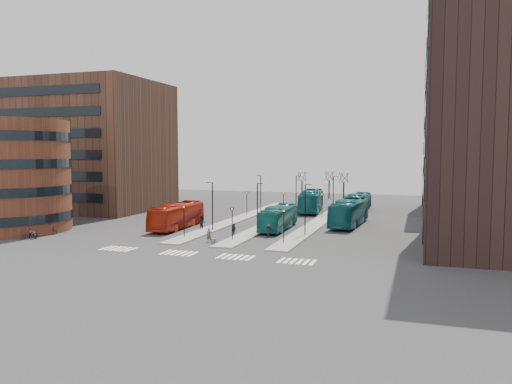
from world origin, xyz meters
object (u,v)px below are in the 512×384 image
(suitcase, at_px, (213,241))
(commuter_b, at_px, (234,230))
(commuter_a, at_px, (202,222))
(teal_bus_b, at_px, (311,201))
(traveller, at_px, (209,235))
(bicycle_far, at_px, (49,231))
(commuter_c, at_px, (268,231))
(red_bus, at_px, (177,216))
(bicycle_near, at_px, (28,236))
(teal_bus_a, at_px, (278,218))
(bicycle_mid, at_px, (32,234))
(teal_bus_d, at_px, (358,202))

(suitcase, distance_m, commuter_b, 5.32)
(suitcase, bearing_deg, commuter_a, 139.92)
(teal_bus_b, relative_size, traveller, 8.38)
(bicycle_far, bearing_deg, commuter_c, -92.71)
(commuter_a, bearing_deg, commuter_b, 169.93)
(teal_bus_b, distance_m, commuter_a, 25.11)
(teal_bus_b, xyz_separation_m, commuter_c, (0.52, -26.39, -1.04))
(teal_bus_b, bearing_deg, commuter_a, -118.55)
(suitcase, xyz_separation_m, red_bus, (-8.94, 8.79, 1.37))
(bicycle_near, bearing_deg, teal_bus_a, -82.30)
(bicycle_far, bearing_deg, suitcase, -104.80)
(bicycle_near, xyz_separation_m, bicycle_mid, (0.00, 0.71, 0.11))
(bicycle_near, bearing_deg, teal_bus_b, -59.64)
(teal_bus_a, bearing_deg, teal_bus_d, 71.28)
(commuter_a, bearing_deg, red_bus, 22.60)
(bicycle_far, bearing_deg, teal_bus_d, -59.16)
(red_bus, bearing_deg, traveller, -46.98)
(red_bus, height_order, commuter_c, red_bus)
(red_bus, distance_m, commuter_c, 13.81)
(traveller, height_order, commuter_a, commuter_a)
(red_bus, relative_size, commuter_b, 7.82)
(red_bus, bearing_deg, teal_bus_d, 50.22)
(bicycle_near, bearing_deg, bicycle_far, -24.88)
(teal_bus_a, relative_size, bicycle_mid, 6.05)
(teal_bus_b, bearing_deg, bicycle_mid, -131.87)
(bicycle_mid, bearing_deg, suitcase, -71.92)
(teal_bus_b, distance_m, bicycle_mid, 43.73)
(traveller, bearing_deg, bicycle_mid, 175.31)
(teal_bus_b, bearing_deg, bicycle_far, -134.09)
(commuter_c, bearing_deg, teal_bus_d, -160.18)
(teal_bus_a, height_order, traveller, teal_bus_a)
(teal_bus_b, relative_size, bicycle_far, 6.93)
(red_bus, xyz_separation_m, bicycle_far, (-12.33, -9.57, -1.17))
(bicycle_mid, bearing_deg, bicycle_far, 8.59)
(bicycle_near, bearing_deg, traveller, -101.09)
(commuter_b, xyz_separation_m, commuter_c, (4.14, 0.45, 0.01))
(traveller, relative_size, commuter_c, 1.01)
(red_bus, height_order, commuter_b, red_bus)
(teal_bus_d, bearing_deg, teal_bus_b, -152.29)
(teal_bus_d, height_order, commuter_b, teal_bus_d)
(red_bus, relative_size, teal_bus_d, 1.09)
(teal_bus_d, relative_size, commuter_a, 5.91)
(teal_bus_d, relative_size, traveller, 7.01)
(suitcase, xyz_separation_m, teal_bus_a, (4.02, 11.89, 1.25))
(suitcase, distance_m, teal_bus_b, 32.40)
(commuter_b, bearing_deg, teal_bus_b, 6.59)
(commuter_b, bearing_deg, teal_bus_d, -5.91)
(commuter_b, distance_m, bicycle_mid, 23.37)
(commuter_a, height_order, commuter_b, commuter_a)
(bicycle_near, bearing_deg, suitcase, -103.54)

